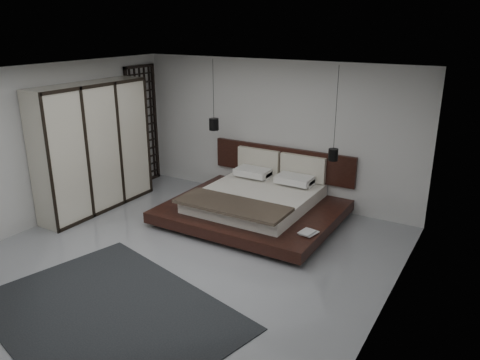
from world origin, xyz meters
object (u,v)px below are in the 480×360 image
Objects in this scene: pendant_left at (214,124)px; rug at (108,313)px; lattice_screen at (143,126)px; wardrobe at (93,148)px; pendant_right at (333,154)px; bed at (256,202)px.

pendant_left reaches higher than rug.
lattice_screen is 1.05× the size of wardrobe.
pendant_left is 2.50m from pendant_right.
bed reaches higher than rug.
pendant_left is at bearing -1.56° from lattice_screen.
pendant_right is 0.50× the size of rug.
pendant_right is at bearing 0.00° from pendant_left.
bed is at bearing 87.85° from rug.
rug is (2.77, -2.48, -1.20)m from wardrobe.
lattice_screen is 4.40m from pendant_right.
rug is (1.11, -4.10, -1.54)m from pendant_left.
bed is at bearing 21.01° from wardrobe.
wardrobe is (-2.91, -1.12, 0.91)m from bed.
lattice_screen is 1.93m from pendant_left.
lattice_screen is at bearing 98.58° from wardrobe.
pendant_left is 0.84× the size of pendant_right.
lattice_screen reaches higher than rug.
pendant_right is (2.48, 0.00, -0.26)m from pendant_left.
lattice_screen is at bearing 126.08° from rug.
bed is (3.16, -0.55, -1.00)m from lattice_screen.
lattice_screen is 0.86× the size of bed.
lattice_screen is at bearing 179.32° from pendant_right.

